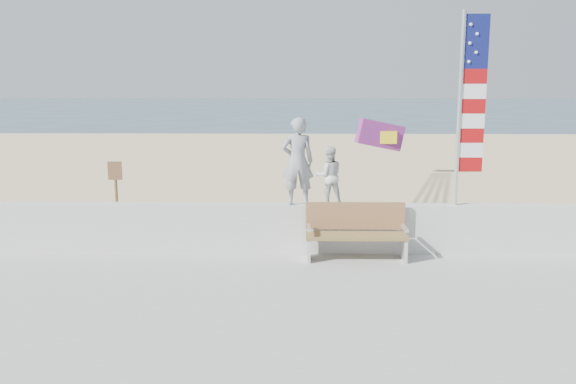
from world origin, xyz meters
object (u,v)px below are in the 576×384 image
child (329,176)px  bench (356,231)px  flag (467,101)px  adult (298,161)px

child → bench: (0.48, -0.45, -0.93)m
bench → child: bearing=136.3°
child → flag: size_ratio=0.31×
adult → flag: (3.04, -0.00, 1.10)m
child → flag: flag is taller
adult → flag: bearing=174.0°
child → bench: 1.14m
adult → child: adult is taller
adult → child: (0.58, 0.00, -0.27)m
adult → bench: (1.05, -0.45, -1.20)m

